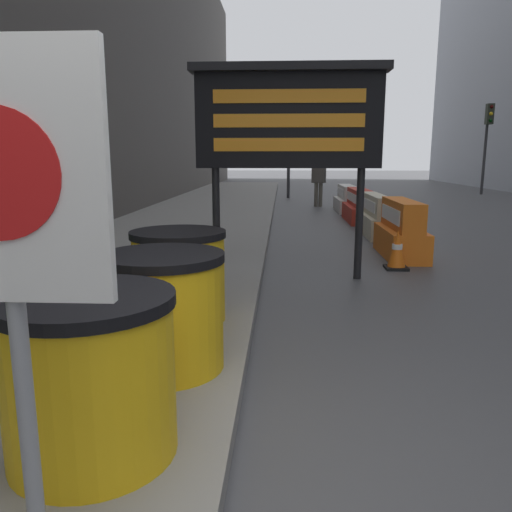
# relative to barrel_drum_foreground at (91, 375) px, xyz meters

# --- Properties ---
(barrel_drum_foreground) EXTENTS (0.85, 0.85, 0.82)m
(barrel_drum_foreground) POSITION_rel_barrel_drum_foreground_xyz_m (0.00, 0.00, 0.00)
(barrel_drum_foreground) COLOR yellow
(barrel_drum_foreground) RESTS_ON sidewalk_left
(barrel_drum_middle) EXTENTS (0.85, 0.85, 0.82)m
(barrel_drum_middle) POSITION_rel_barrel_drum_foreground_xyz_m (0.12, 1.05, 0.00)
(barrel_drum_middle) COLOR yellow
(barrel_drum_middle) RESTS_ON sidewalk_left
(barrel_drum_back) EXTENTS (0.85, 0.85, 0.82)m
(barrel_drum_back) POSITION_rel_barrel_drum_foreground_xyz_m (0.01, 2.09, 0.00)
(barrel_drum_back) COLOR yellow
(barrel_drum_back) RESTS_ON sidewalk_left
(warning_sign) EXTENTS (0.67, 0.08, 1.81)m
(warning_sign) POSITION_rel_barrel_drum_foreground_xyz_m (0.08, -0.76, 0.87)
(warning_sign) COLOR gray
(warning_sign) RESTS_ON sidewalk_left
(message_board) EXTENTS (2.48, 0.36, 2.73)m
(message_board) POSITION_rel_barrel_drum_foreground_xyz_m (1.00, 4.31, 1.51)
(message_board) COLOR black
(message_board) RESTS_ON ground_plane
(jersey_barrier_orange_near) EXTENTS (0.59, 1.61, 0.92)m
(jersey_barrier_orange_near) POSITION_rel_barrel_drum_foreground_xyz_m (2.87, 5.90, -0.14)
(jersey_barrier_orange_near) COLOR orange
(jersey_barrier_orange_near) RESTS_ON ground_plane
(jersey_barrier_cream) EXTENTS (0.50, 1.97, 0.84)m
(jersey_barrier_cream) POSITION_rel_barrel_drum_foreground_xyz_m (2.87, 8.21, -0.18)
(jersey_barrier_cream) COLOR beige
(jersey_barrier_cream) RESTS_ON ground_plane
(jersey_barrier_red_striped) EXTENTS (0.63, 1.95, 0.81)m
(jersey_barrier_red_striped) POSITION_rel_barrel_drum_foreground_xyz_m (2.87, 10.42, -0.19)
(jersey_barrier_red_striped) COLOR red
(jersey_barrier_red_striped) RESTS_ON ground_plane
(jersey_barrier_white) EXTENTS (0.63, 1.91, 0.77)m
(jersey_barrier_white) POSITION_rel_barrel_drum_foreground_xyz_m (2.87, 12.83, -0.21)
(jersey_barrier_white) COLOR silver
(jersey_barrier_white) RESTS_ON ground_plane
(traffic_cone_near) EXTENTS (0.32, 0.32, 0.57)m
(traffic_cone_near) POSITION_rel_barrel_drum_foreground_xyz_m (2.59, 4.92, -0.27)
(traffic_cone_near) COLOR black
(traffic_cone_near) RESTS_ON ground_plane
(traffic_cone_mid) EXTENTS (0.33, 0.33, 0.58)m
(traffic_cone_mid) POSITION_rel_barrel_drum_foreground_xyz_m (3.16, 15.53, -0.26)
(traffic_cone_mid) COLOR black
(traffic_cone_mid) RESTS_ON ground_plane
(traffic_light_near_curb) EXTENTS (0.28, 0.45, 4.20)m
(traffic_light_near_curb) POSITION_rel_barrel_drum_foreground_xyz_m (1.17, 17.65, 2.49)
(traffic_light_near_curb) COLOR #2D2D30
(traffic_light_near_curb) RESTS_ON ground_plane
(traffic_light_far_side) EXTENTS (0.28, 0.45, 3.80)m
(traffic_light_far_side) POSITION_rel_barrel_drum_foreground_xyz_m (9.61, 20.01, 2.21)
(traffic_light_far_side) COLOR #2D2D30
(traffic_light_far_side) RESTS_ON ground_plane
(pedestrian_worker) EXTENTS (0.48, 0.38, 1.60)m
(pedestrian_worker) POSITION_rel_barrel_drum_foreground_xyz_m (2.11, 14.25, 0.40)
(pedestrian_worker) COLOR #514C42
(pedestrian_worker) RESTS_ON ground_plane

